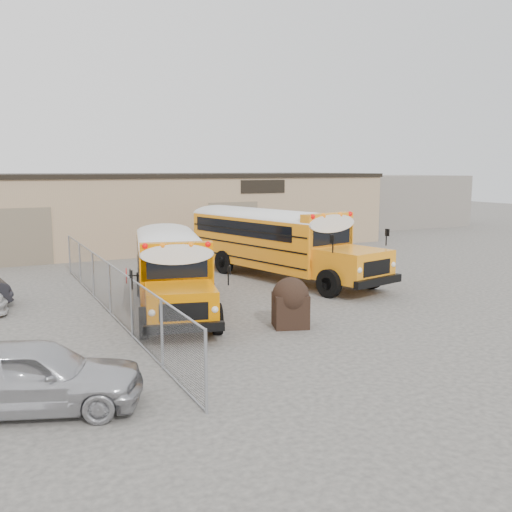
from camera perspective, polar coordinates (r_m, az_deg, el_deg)
name	(u,v)px	position (r m, az deg, el deg)	size (l,w,h in m)	color
ground	(305,315)	(19.77, 4.96, -5.86)	(120.00, 120.00, 0.00)	#494643
warehouse	(146,209)	(37.76, -10.99, 4.60)	(30.20, 10.20, 4.67)	tan
chainlink_fence	(110,289)	(20.15, -14.41, -3.20)	(0.07, 18.07, 1.81)	#96999E
distant_building_right	(396,200)	(52.82, 13.82, 5.44)	(10.00, 8.00, 4.40)	gray
school_bus_left	(162,244)	(26.36, -9.34, 1.21)	(4.45, 9.60, 2.73)	orange
school_bus_right	(195,227)	(31.38, -6.11, 2.95)	(5.13, 11.22, 3.19)	orange
tarp_bundle	(291,302)	(18.06, 3.47, -4.58)	(1.31, 1.24, 1.60)	black
car_silver	(32,376)	(12.80, -21.48, -11.07)	(1.80, 4.47, 1.52)	silver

